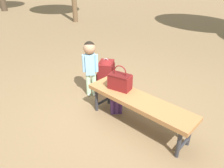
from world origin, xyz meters
TOP-DOWN VIEW (x-y plane):
  - ground_plane at (0.00, 0.00)m, footprint 40.00×40.00m
  - park_bench at (-0.51, 0.02)m, footprint 1.63×0.57m
  - handbag at (-0.14, -0.06)m, footprint 0.34×0.21m
  - child_standing at (0.58, -0.23)m, footprint 0.22×0.20m
  - backpack_large at (0.57, -0.62)m, footprint 0.39×0.42m
  - backpack_small at (-0.07, -0.07)m, footprint 0.21×0.21m

SIDE VIEW (x-z plane):
  - ground_plane at x=0.00m, z-range 0.00..0.00m
  - backpack_small at x=-0.07m, z-range 0.00..0.29m
  - backpack_large at x=0.57m, z-range 0.00..0.58m
  - park_bench at x=-0.51m, z-range 0.17..0.62m
  - handbag at x=-0.14m, z-range 0.39..0.76m
  - child_standing at x=0.58m, z-range 0.17..1.15m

